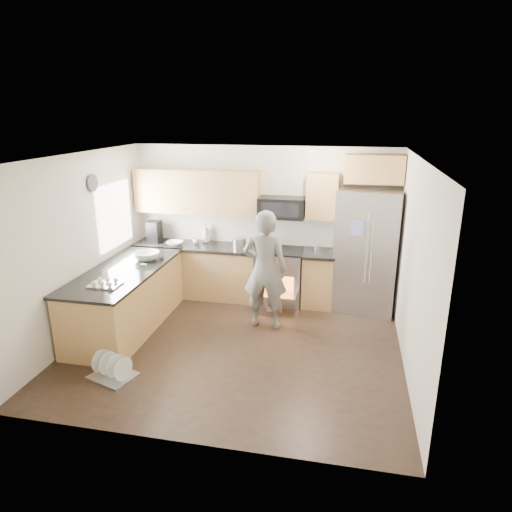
% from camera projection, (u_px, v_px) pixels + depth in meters
% --- Properties ---
extents(ground, '(4.50, 4.50, 0.00)m').
position_uv_depth(ground, '(236.00, 346.00, 6.39)').
color(ground, black).
rests_on(ground, ground).
extents(room_shell, '(4.54, 4.04, 2.62)m').
position_uv_depth(room_shell, '(232.00, 230.00, 5.90)').
color(room_shell, beige).
rests_on(room_shell, ground).
extents(back_cabinet_run, '(4.45, 0.64, 2.50)m').
position_uv_depth(back_cabinet_run, '(227.00, 243.00, 7.84)').
color(back_cabinet_run, '#B38D47').
rests_on(back_cabinet_run, ground).
extents(peninsula, '(0.96, 2.36, 1.05)m').
position_uv_depth(peninsula, '(126.00, 298.00, 6.82)').
color(peninsula, '#B38D47').
rests_on(peninsula, ground).
extents(stove_range, '(0.76, 0.97, 1.79)m').
position_uv_depth(stove_range, '(280.00, 264.00, 7.69)').
color(stove_range, '#B7B7BC').
rests_on(stove_range, ground).
extents(refrigerator, '(1.08, 0.91, 1.99)m').
position_uv_depth(refrigerator, '(368.00, 251.00, 7.33)').
color(refrigerator, '#B7B7BC').
rests_on(refrigerator, ground).
extents(person, '(0.67, 0.44, 1.81)m').
position_uv_depth(person, '(265.00, 270.00, 6.72)').
color(person, slate).
rests_on(person, ground).
extents(dish_rack, '(0.63, 0.56, 0.33)m').
position_uv_depth(dish_rack, '(113.00, 371.00, 5.61)').
color(dish_rack, '#B7B7BC').
rests_on(dish_rack, ground).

